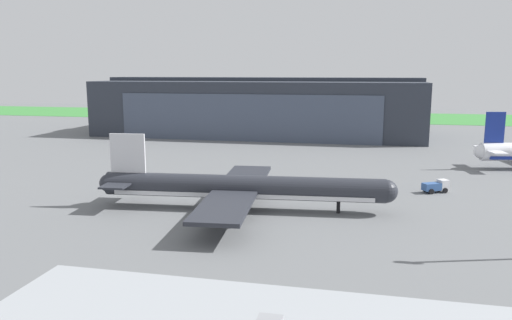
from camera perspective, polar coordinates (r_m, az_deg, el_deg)
name	(u,v)px	position (r m, az deg, el deg)	size (l,w,h in m)	color
ground_plane	(237,199)	(84.45, -2.18, -4.52)	(440.00, 440.00, 0.00)	slate
grass_field_strip	(322,116)	(241.77, 7.53, 4.99)	(440.00, 56.00, 0.08)	#3B863B
maintenance_hangar	(260,107)	(172.61, 0.47, 6.09)	(107.36, 41.22, 19.28)	#2D333D
airliner_near_right	(241,188)	(77.49, -1.71, -3.21)	(46.67, 37.26, 11.68)	#282B33
fuel_bowser	(436,186)	(94.49, 19.92, -2.82)	(4.93, 3.73, 2.26)	silver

